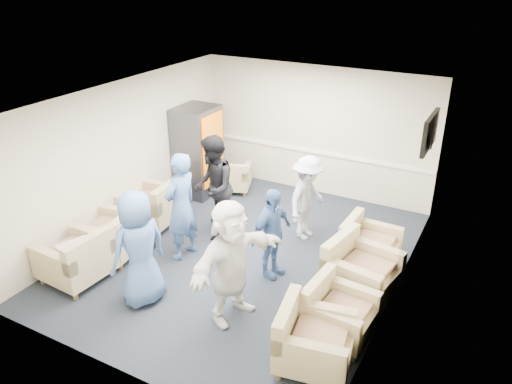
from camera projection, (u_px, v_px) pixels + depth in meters
The scene contains 25 objects.
floor at pixel (244, 255), 8.49m from camera, with size 6.00×6.00×0.00m, color black.
ceiling at pixel (242, 99), 7.34m from camera, with size 6.00×6.00×0.00m, color silver.
back_wall at pixel (315, 131), 10.31m from camera, with size 5.00×0.02×2.70m, color beige.
front_wall at pixel (110, 280), 5.52m from camera, with size 5.00×0.02×2.70m, color beige.
left_wall at pixel (123, 156), 8.98m from camera, with size 0.02×6.00×2.70m, color beige.
right_wall at pixel (402, 218), 6.84m from camera, with size 0.02×6.00×2.70m, color beige.
chair_rail at pixel (313, 152), 10.48m from camera, with size 4.98×0.04×0.06m, color white.
tv at pixel (430, 132), 8.01m from camera, with size 0.10×1.00×0.58m.
armchair_left_near at pixel (78, 260), 7.68m from camera, with size 0.98×0.98×0.74m.
armchair_left_mid at pixel (115, 235), 8.37m from camera, with size 1.05×1.05×0.73m.
armchair_left_far at pixel (154, 206), 9.33m from camera, with size 1.03×1.03×0.75m.
armchair_right_near at pixel (310, 342), 6.06m from camera, with size 1.02×1.02×0.70m.
armchair_right_midnear at pixel (336, 313), 6.58m from camera, with size 0.89×0.89×0.66m.
armchair_right_midfar at pixel (358, 272), 7.38m from camera, with size 1.09×1.09×0.75m.
armchair_right_far at pixel (367, 246), 8.12m from camera, with size 0.86×0.86×0.67m.
armchair_corner at pixel (232, 178), 10.74m from camera, with size 0.97×0.97×0.60m.
vending_machine at pixel (198, 151), 10.39m from camera, with size 0.76×0.89×1.88m.
backpack at pixel (145, 238), 8.56m from camera, with size 0.31×0.25×0.46m.
pillow at pixel (76, 249), 7.60m from camera, with size 0.50×0.38×0.14m, color beige.
person_front_left at pixel (139, 249), 7.01m from camera, with size 0.86×0.56×1.76m, color #3F6198.
person_mid_left at pixel (181, 207), 8.10m from camera, with size 0.67×0.44×1.85m, color #3F6198.
person_back_left at pixel (213, 188), 8.75m from camera, with size 0.91×0.71×1.87m, color black.
person_back_right at pixel (307, 198), 8.74m from camera, with size 1.00×0.57×1.55m, color silver.
person_mid_right at pixel (271, 234), 7.67m from camera, with size 0.87×0.36×1.48m, color #3F6198.
person_front_right at pixel (231, 261), 6.69m from camera, with size 1.65×0.53×1.78m, color white.
Camera 1 is at (3.59, -6.28, 4.57)m, focal length 35.00 mm.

